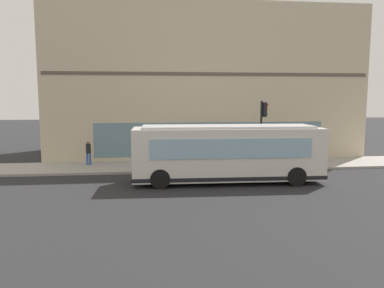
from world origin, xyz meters
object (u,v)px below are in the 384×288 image
Objects in this scene: pedestrian_by_light_pole at (88,151)px; pedestrian_walking_along_curb at (287,148)px; city_bus_nearside at (227,154)px; traffic_light_near_corner at (263,121)px; fire_hydrant at (198,162)px; pedestrian_near_building_entrance at (302,150)px; newspaper_vending_box at (163,160)px.

pedestrian_walking_along_curb is (-0.76, -13.17, 0.12)m from pedestrian_by_light_pole.
city_bus_nearside is 2.41× the size of traffic_light_near_corner.
pedestrian_by_light_pole is 13.19m from pedestrian_walking_along_curb.
fire_hydrant is 6.29m from pedestrian_walking_along_curb.
pedestrian_by_light_pole is (2.07, 11.03, -2.00)m from traffic_light_near_corner.
city_bus_nearside is at bearing 124.29° from pedestrian_near_building_entrance.
traffic_light_near_corner is 4.79m from fire_hydrant.
fire_hydrant is 0.41× the size of pedestrian_walking_along_curb.
fire_hydrant is at bearing 93.46° from pedestrian_near_building_entrance.
pedestrian_near_building_entrance reaches higher than pedestrian_by_light_pole.
pedestrian_near_building_entrance reaches higher than newspaper_vending_box.
fire_hydrant is at bearing -99.31° from newspaper_vending_box.
pedestrian_walking_along_curb is (1.31, -2.13, -1.88)m from traffic_light_near_corner.
fire_hydrant is 2.25m from newspaper_vending_box.
traffic_light_near_corner is 2.54× the size of pedestrian_near_building_entrance.
pedestrian_by_light_pole is at bearing 75.92° from fire_hydrant.
fire_hydrant is 7.23m from pedestrian_by_light_pole.
traffic_light_near_corner reaches higher than pedestrian_near_building_entrance.
pedestrian_walking_along_curb is at bearing -48.02° from city_bus_nearside.
pedestrian_near_building_entrance reaches higher than fire_hydrant.
pedestrian_by_light_pole is 0.97× the size of pedestrian_near_building_entrance.
fire_hydrant is 0.46× the size of pedestrian_by_light_pole.
pedestrian_walking_along_curb is (4.58, -5.09, -0.37)m from city_bus_nearside.
city_bus_nearside is 5.65× the size of pedestrian_walking_along_curb.
fire_hydrant is 0.82× the size of newspaper_vending_box.
newspaper_vending_box is at bearing 90.36° from pedestrian_near_building_entrance.
newspaper_vending_box is at bearing 39.88° from city_bus_nearside.
traffic_light_near_corner is at bearing 104.22° from pedestrian_near_building_entrance.
pedestrian_walking_along_curb is 8.44m from newspaper_vending_box.
pedestrian_by_light_pole is at bearing 56.53° from city_bus_nearside.
fire_hydrant is at bearing 99.17° from pedestrian_walking_along_curb.
pedestrian_by_light_pole is (1.75, 6.99, 0.56)m from fire_hydrant.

